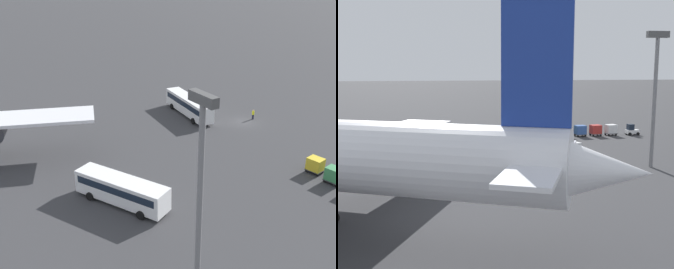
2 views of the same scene
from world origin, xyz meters
The scene contains 7 objects.
ground_plane centered at (0.00, 0.00, 0.00)m, with size 600.00×600.00×0.00m, color #38383A.
shuttle_bus_near centered at (7.80, 5.81, 1.94)m, with size 13.15×4.18×3.23m.
shuttle_bus_far centered at (-11.11, 28.82, 1.91)m, with size 11.64×7.33×3.18m.
worker_person centered at (0.08, -2.21, 0.87)m, with size 0.38×0.38×1.74m.
cargo_cart_green centered at (-21.35, 4.69, 1.19)m, with size 2.21×1.94×2.06m.
cargo_cart_yellow centered at (-18.31, 4.44, 1.19)m, with size 2.21×1.94×2.06m.
light_pole centered at (-25.82, 29.16, 10.61)m, with size 2.80×0.70×17.25m.
Camera 1 is at (-48.27, 46.88, 26.48)m, focal length 45.00 mm.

